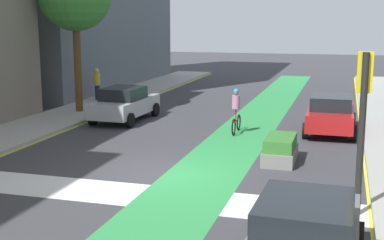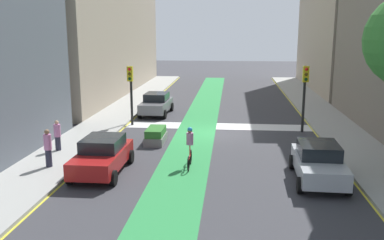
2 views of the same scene
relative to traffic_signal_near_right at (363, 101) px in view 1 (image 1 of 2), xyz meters
name	(u,v)px [view 1 (image 1 of 2)]	position (x,y,z in m)	size (l,w,h in m)	color
ground_plane	(161,174)	(-5.65, 1.74, -2.73)	(120.00, 120.00, 0.00)	#38383D
bike_lane_paint	(202,177)	(-4.35, 1.74, -2.73)	(2.40, 60.00, 0.01)	#2D8C47
crosswalk_band	(136,195)	(-5.65, -0.26, -2.73)	(12.00, 1.80, 0.01)	silver
curb_stripe_right	(369,192)	(0.35, 1.74, -2.73)	(0.16, 60.00, 0.01)	yellow
traffic_signal_near_right	(363,101)	(0.00, 0.00, 0.00)	(0.35, 0.52, 3.88)	black
car_grey_right_near	(305,239)	(-0.97, -3.81, -1.93)	(2.13, 4.25, 1.57)	slate
car_silver_left_far	(125,103)	(-10.15, 9.47, -1.93)	(2.13, 4.25, 1.57)	#B2B7BF
car_red_right_far	(331,114)	(-0.91, 9.34, -1.93)	(2.02, 4.20, 1.57)	#A51919
cyclist_in_lane	(236,110)	(-4.65, 8.18, -1.76)	(0.32, 1.73, 1.86)	black
pedestrian_sidewalk_left_a	(97,84)	(-13.90, 14.25, -1.67)	(0.34, 0.34, 1.77)	#262638
median_planter	(280,150)	(-2.35, 4.20, -2.33)	(1.01, 2.04, 0.85)	slate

